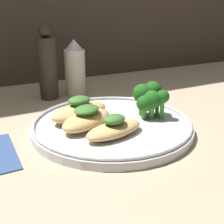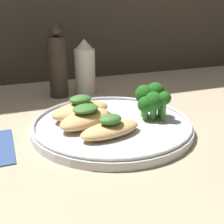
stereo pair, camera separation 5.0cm
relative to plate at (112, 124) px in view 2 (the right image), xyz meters
The scene contains 8 objects.
ground_plane 1.49cm from the plate, ahead, with size 180.00×180.00×1.00cm, color tan.
plate is the anchor object (origin of this frame).
grilled_meat_front 6.06cm from the plate, 114.28° to the right, with size 11.45×6.71×3.65cm.
grilled_meat_middle 5.32cm from the plate, behind, with size 12.14×9.79×3.91cm.
grilled_meat_back 6.57cm from the plate, 138.52° to the left, with size 12.85×8.82×4.48cm.
broccoli_bunch 8.76cm from the plate, ahead, with size 5.97×6.40×6.65cm.
sauce_bottle 24.99cm from the plate, 84.74° to the left, with size 5.15×5.15×13.98cm.
pepper_grinder 25.65cm from the plate, 100.88° to the left, with size 4.52×4.52×17.54cm.
Camera 2 is at (-17.50, -44.02, 20.86)cm, focal length 45.00 mm.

